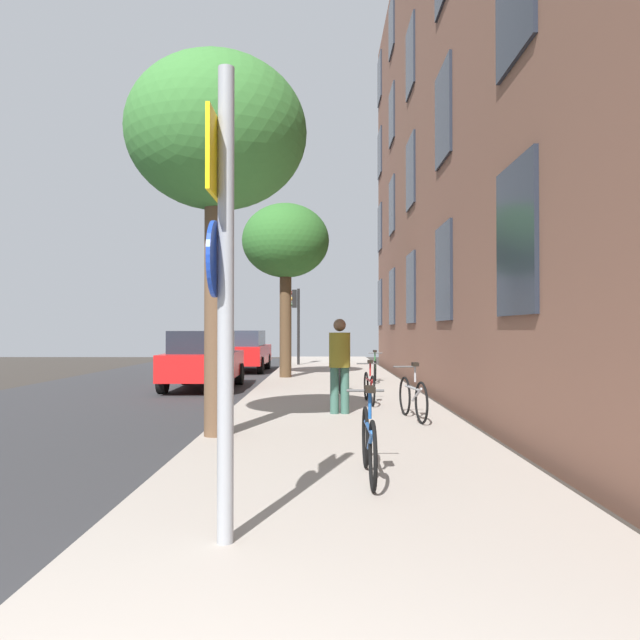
% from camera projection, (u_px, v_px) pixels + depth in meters
% --- Properties ---
extents(ground_plane, '(41.80, 41.80, 0.00)m').
position_uv_depth(ground_plane, '(202.00, 392.00, 16.31)').
color(ground_plane, '#332D28').
extents(road_asphalt, '(7.00, 38.00, 0.01)m').
position_uv_depth(road_asphalt, '(123.00, 392.00, 16.32)').
color(road_asphalt, '#2D2D30').
rests_on(road_asphalt, ground).
extents(sidewalk, '(4.20, 38.00, 0.12)m').
position_uv_depth(sidewalk, '(334.00, 390.00, 16.29)').
color(sidewalk, '#9E9389').
rests_on(sidewalk, ground).
extents(building_facade, '(0.56, 27.00, 14.83)m').
position_uv_depth(building_facade, '(435.00, 107.00, 15.89)').
color(building_facade, brown).
rests_on(building_facade, ground).
extents(sign_post, '(0.16, 0.60, 3.47)m').
position_uv_depth(sign_post, '(223.00, 275.00, 4.49)').
color(sign_post, gray).
rests_on(sign_post, sidewalk).
extents(traffic_light, '(0.43, 0.24, 3.37)m').
position_uv_depth(traffic_light, '(296.00, 312.00, 27.29)').
color(traffic_light, black).
rests_on(traffic_light, sidewalk).
extents(tree_near, '(2.64, 2.64, 5.56)m').
position_uv_depth(tree_near, '(217.00, 137.00, 9.01)').
color(tree_near, brown).
rests_on(tree_near, sidewalk).
extents(tree_far, '(2.84, 2.84, 5.65)m').
position_uv_depth(tree_far, '(286.00, 243.00, 20.05)').
color(tree_far, '#4C3823').
rests_on(tree_far, sidewalk).
extents(bicycle_0, '(0.42, 1.70, 0.97)m').
position_uv_depth(bicycle_0, '(369.00, 442.00, 6.37)').
color(bicycle_0, black).
rests_on(bicycle_0, sidewalk).
extents(bicycle_1, '(0.42, 1.73, 0.99)m').
position_uv_depth(bicycle_1, '(413.00, 397.00, 10.57)').
color(bicycle_1, black).
rests_on(bicycle_1, sidewalk).
extents(bicycle_2, '(0.42, 1.70, 0.91)m').
position_uv_depth(bicycle_2, '(369.00, 386.00, 12.89)').
color(bicycle_2, black).
rests_on(bicycle_2, sidewalk).
extents(bicycle_3, '(0.42, 1.71, 0.98)m').
position_uv_depth(bicycle_3, '(340.00, 376.00, 15.28)').
color(bicycle_3, black).
rests_on(bicycle_3, sidewalk).
extents(bicycle_4, '(0.42, 1.68, 0.95)m').
position_uv_depth(bicycle_4, '(375.00, 370.00, 18.07)').
color(bicycle_4, black).
rests_on(bicycle_4, sidewalk).
extents(pedestrian_0, '(0.54, 0.54, 1.74)m').
position_uv_depth(pedestrian_0, '(340.00, 359.00, 11.32)').
color(pedestrian_0, '#33594C').
rests_on(pedestrian_0, sidewalk).
extents(car_0, '(1.87, 4.20, 1.62)m').
position_uv_depth(car_0, '(204.00, 359.00, 17.16)').
color(car_0, red).
rests_on(car_0, road_asphalt).
extents(car_1, '(1.83, 4.47, 1.62)m').
position_uv_depth(car_1, '(244.00, 350.00, 24.40)').
color(car_1, red).
rests_on(car_1, road_asphalt).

